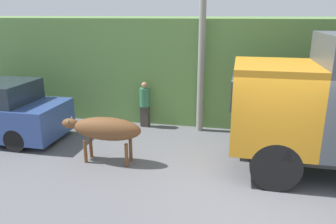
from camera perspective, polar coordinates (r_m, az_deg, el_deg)
The scene contains 6 objects.
ground_plane at distance 7.42m, azimuth 16.85°, elevation -14.17°, with size 60.00×60.00×0.00m, color slate.
hillside_embankment at distance 14.05m, azimuth 15.34°, elevation 8.29°, with size 32.00×6.69×3.57m.
building_backdrop at distance 12.55m, azimuth -2.25°, elevation 7.60°, with size 5.59×2.70×3.41m.
brown_cow at distance 8.50m, azimuth -10.87°, elevation -2.96°, with size 2.14×0.60×1.21m.
pedestrian_on_hill at distance 11.06m, azimuth -4.06°, elevation 1.64°, with size 0.37×0.37×1.55m.
utility_pole at distance 10.32m, azimuth 6.01°, elevation 15.05°, with size 0.90×0.21×6.61m.
Camera 1 is at (-0.76, -6.37, 3.74)m, focal length 35.00 mm.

